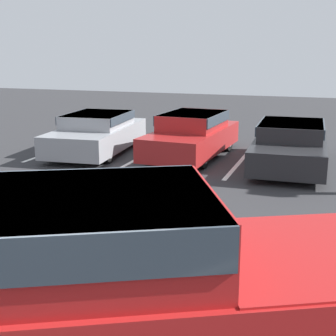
% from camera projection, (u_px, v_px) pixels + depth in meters
% --- Properties ---
extents(stall_stripe_a, '(0.12, 4.10, 0.01)m').
position_uv_depth(stall_stripe_a, '(62.00, 148.00, 15.02)').
color(stall_stripe_a, white).
rests_on(stall_stripe_a, ground_plane).
extents(stall_stripe_b, '(0.12, 4.10, 0.01)m').
position_uv_depth(stall_stripe_b, '(145.00, 155.00, 14.10)').
color(stall_stripe_b, white).
rests_on(stall_stripe_b, ground_plane).
extents(stall_stripe_c, '(0.12, 4.10, 0.01)m').
position_uv_depth(stall_stripe_c, '(240.00, 162.00, 13.18)').
color(stall_stripe_c, white).
rests_on(stall_stripe_c, ground_plane).
extents(pickup_truck, '(6.06, 4.38, 1.85)m').
position_uv_depth(pickup_truck, '(131.00, 291.00, 4.28)').
color(pickup_truck, '#A51919').
rests_on(pickup_truck, ground_plane).
extents(parked_sedan_a, '(2.23, 4.38, 1.21)m').
position_uv_depth(parked_sedan_a, '(97.00, 132.00, 14.29)').
color(parked_sedan_a, gray).
rests_on(parked_sedan_a, ground_plane).
extents(parked_sedan_b, '(1.96, 4.30, 1.30)m').
position_uv_depth(parked_sedan_b, '(192.00, 134.00, 13.70)').
color(parked_sedan_b, maroon).
rests_on(parked_sedan_b, ground_plane).
extents(parked_sedan_c, '(1.98, 4.43, 1.20)m').
position_uv_depth(parked_sedan_c, '(290.00, 143.00, 12.52)').
color(parked_sedan_c, '#232326').
rests_on(parked_sedan_c, ground_plane).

